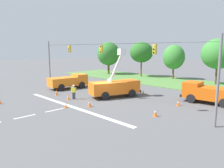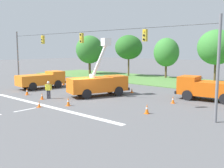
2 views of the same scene
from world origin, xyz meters
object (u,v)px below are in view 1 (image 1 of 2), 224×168
utility_truck_support_near (69,81)px  utility_truck_support_far (209,93)px  traffic_cone_mid_left (178,103)px  traffic_cone_far_right (0,101)px  tree_west (142,52)px  traffic_cone_foreground_left (87,83)px  traffic_cone_foreground_right (66,105)px  tree_east (218,54)px  road_worker (74,91)px  tree_far_west (109,54)px  utility_truck_bucket_lift (115,86)px  traffic_cone_near_bucket (143,92)px  traffic_cone_far_left (90,103)px  traffic_cone_lane_edge_b (155,112)px  traffic_cone_lane_edge_a (56,92)px  traffic_cone_mid_right (69,97)px  tree_centre (174,57)px

utility_truck_support_near → utility_truck_support_far: size_ratio=0.99×
traffic_cone_mid_left → traffic_cone_far_right: (-14.27, -13.51, 0.04)m
tree_west → traffic_cone_foreground_left: tree_west is taller
traffic_cone_foreground_right → utility_truck_support_far: bearing=52.7°
tree_east → traffic_cone_far_right: size_ratio=10.39×
road_worker → tree_west: bearing=108.7°
road_worker → traffic_cone_far_right: size_ratio=2.37×
tree_far_west → utility_truck_bucket_lift: tree_far_west is taller
tree_east → utility_truck_support_far: bearing=-72.0°
traffic_cone_near_bucket → traffic_cone_mid_left: bearing=-19.2°
utility_truck_bucket_lift → road_worker: bearing=-120.1°
tree_far_west → traffic_cone_far_left: 29.75m
traffic_cone_foreground_left → traffic_cone_foreground_right: 14.10m
utility_truck_support_far → traffic_cone_far_left: 13.37m
tree_west → tree_east: bearing=2.4°
tree_west → utility_truck_support_near: (1.04, -19.09, -4.13)m
tree_west → traffic_cone_far_right: tree_west is taller
traffic_cone_far_right → utility_truck_support_near: bearing=104.3°
traffic_cone_foreground_right → traffic_cone_lane_edge_b: (8.18, 4.24, 0.11)m
tree_east → traffic_cone_mid_left: size_ratio=11.52×
traffic_cone_far_left → utility_truck_support_far: bearing=52.4°
road_worker → traffic_cone_far_right: (-3.86, -7.23, -0.63)m
tree_west → traffic_cone_far_left: (11.76, -23.52, -4.90)m
road_worker → traffic_cone_lane_edge_a: size_ratio=2.31×
traffic_cone_mid_right → traffic_cone_lane_edge_a: traffic_cone_lane_edge_a is taller
traffic_cone_mid_right → traffic_cone_near_bucket: traffic_cone_mid_right is taller
traffic_cone_far_left → tree_far_west: bearing=132.9°
traffic_cone_near_bucket → traffic_cone_lane_edge_b: (6.89, -7.10, 0.11)m
tree_west → traffic_cone_mid_right: 25.01m
tree_west → tree_centre: tree_west is taller
tree_far_west → utility_truck_support_near: (9.29, -17.12, -3.71)m
tree_far_west → traffic_cone_mid_left: (26.34, -14.47, -4.53)m
tree_centre → traffic_cone_foreground_left: 18.52m
traffic_cone_far_right → traffic_cone_foreground_left: bearing=102.5°
utility_truck_bucket_lift → traffic_cone_mid_right: 5.91m
tree_west → utility_truck_support_near: tree_west is taller
tree_east → traffic_cone_lane_edge_a: (-11.40, -23.65, -4.83)m
tree_far_west → tree_east: (23.74, 2.60, 0.36)m
traffic_cone_mid_left → traffic_cone_lane_edge_b: 4.87m
utility_truck_support_far → road_worker: size_ratio=3.55×
road_worker → traffic_cone_foreground_left: bearing=133.8°
tree_far_west → traffic_cone_lane_edge_b: bearing=-35.8°
tree_west → utility_truck_support_far: bearing=-33.0°
traffic_cone_mid_right → traffic_cone_far_left: size_ratio=0.88×
traffic_cone_far_left → traffic_cone_lane_edge_a: bearing=176.2°
utility_truck_bucket_lift → traffic_cone_lane_edge_b: bearing=-20.2°
traffic_cone_mid_left → traffic_cone_mid_right: 12.67m
utility_truck_bucket_lift → traffic_cone_foreground_left: bearing=163.2°
traffic_cone_lane_edge_b → traffic_cone_far_left: bearing=-161.7°
traffic_cone_lane_edge_a → traffic_cone_far_left: (7.67, -0.50, -0.00)m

